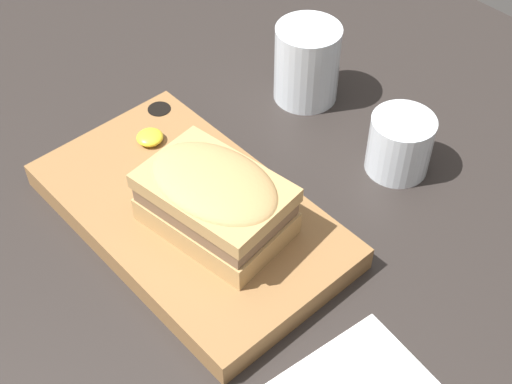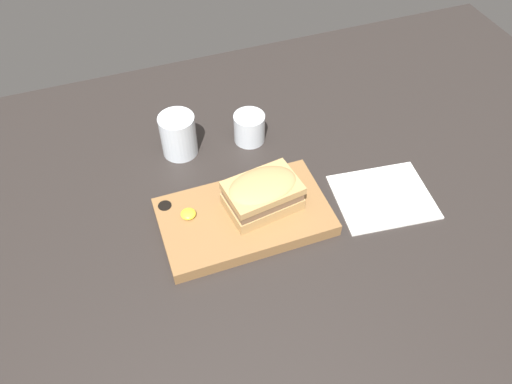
# 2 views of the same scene
# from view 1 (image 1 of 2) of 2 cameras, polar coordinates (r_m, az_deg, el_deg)

# --- Properties ---
(dining_table) EXTENTS (1.84, 1.21, 0.02)m
(dining_table) POSITION_cam_1_polar(r_m,az_deg,el_deg) (0.72, -7.80, -4.77)
(dining_table) COLOR #282321
(dining_table) RESTS_ON ground
(serving_board) EXTENTS (0.32, 0.19, 0.03)m
(serving_board) POSITION_cam_1_polar(r_m,az_deg,el_deg) (0.72, -5.52, -1.56)
(serving_board) COLOR olive
(serving_board) RESTS_ON dining_table
(sandwich) EXTENTS (0.15, 0.11, 0.07)m
(sandwich) POSITION_cam_1_polar(r_m,az_deg,el_deg) (0.66, -3.30, -0.52)
(sandwich) COLOR tan
(sandwich) RESTS_ON serving_board
(mustard_dollop) EXTENTS (0.03, 0.03, 0.01)m
(mustard_dollop) POSITION_cam_1_polar(r_m,az_deg,el_deg) (0.77, -8.48, 4.36)
(mustard_dollop) COLOR yellow
(mustard_dollop) RESTS_ON serving_board
(water_glass) EXTENTS (0.08, 0.08, 0.09)m
(water_glass) POSITION_cam_1_polar(r_m,az_deg,el_deg) (0.85, 4.07, 9.89)
(water_glass) COLOR silver
(water_glass) RESTS_ON dining_table
(wine_glass) EXTENTS (0.07, 0.07, 0.07)m
(wine_glass) POSITION_cam_1_polar(r_m,az_deg,el_deg) (0.77, 11.42, 3.67)
(wine_glass) COLOR silver
(wine_glass) RESTS_ON dining_table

